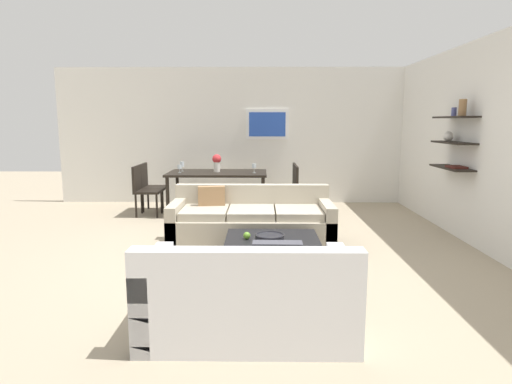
# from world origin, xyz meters

# --- Properties ---
(ground_plane) EXTENTS (18.00, 18.00, 0.00)m
(ground_plane) POSITION_xyz_m (0.00, 0.00, 0.00)
(ground_plane) COLOR tan
(back_wall_unit) EXTENTS (8.40, 0.09, 2.70)m
(back_wall_unit) POSITION_xyz_m (0.30, 3.53, 1.35)
(back_wall_unit) COLOR silver
(back_wall_unit) RESTS_ON ground
(right_wall_shelf_unit) EXTENTS (0.34, 8.20, 2.70)m
(right_wall_shelf_unit) POSITION_xyz_m (3.03, 0.60, 1.35)
(right_wall_shelf_unit) COLOR silver
(right_wall_shelf_unit) RESTS_ON ground
(sofa_beige) EXTENTS (2.11, 0.90, 0.78)m
(sofa_beige) POSITION_xyz_m (0.06, 0.34, 0.29)
(sofa_beige) COLOR #B2A893
(sofa_beige) RESTS_ON ground
(loveseat_white) EXTENTS (1.62, 0.90, 0.78)m
(loveseat_white) POSITION_xyz_m (0.10, -2.08, 0.29)
(loveseat_white) COLOR white
(loveseat_white) RESTS_ON ground
(coffee_table) EXTENTS (1.02, 1.00, 0.38)m
(coffee_table) POSITION_xyz_m (0.31, -0.75, 0.19)
(coffee_table) COLOR black
(coffee_table) RESTS_ON ground
(decorative_bowl) EXTENTS (0.31, 0.31, 0.08)m
(decorative_bowl) POSITION_xyz_m (0.28, -0.78, 0.42)
(decorative_bowl) COLOR black
(decorative_bowl) RESTS_ON coffee_table
(apple_on_coffee_table) EXTENTS (0.08, 0.08, 0.08)m
(apple_on_coffee_table) POSITION_xyz_m (0.04, -0.71, 0.42)
(apple_on_coffee_table) COLOR #669E2D
(apple_on_coffee_table) RESTS_ON coffee_table
(dining_table) EXTENTS (1.75, 1.00, 0.75)m
(dining_table) POSITION_xyz_m (-0.59, 2.43, 0.68)
(dining_table) COLOR black
(dining_table) RESTS_ON ground
(dining_chair_right_far) EXTENTS (0.44, 0.44, 0.88)m
(dining_chair_right_far) POSITION_xyz_m (0.69, 2.66, 0.50)
(dining_chair_right_far) COLOR black
(dining_chair_right_far) RESTS_ON ground
(dining_chair_right_near) EXTENTS (0.44, 0.44, 0.88)m
(dining_chair_right_near) POSITION_xyz_m (0.69, 2.21, 0.50)
(dining_chair_right_near) COLOR black
(dining_chair_right_near) RESTS_ON ground
(dining_chair_left_far) EXTENTS (0.44, 0.44, 0.88)m
(dining_chair_left_far) POSITION_xyz_m (-1.87, 2.66, 0.50)
(dining_chair_left_far) COLOR black
(dining_chair_left_far) RESTS_ON ground
(dining_chair_left_near) EXTENTS (0.44, 0.44, 0.88)m
(dining_chair_left_near) POSITION_xyz_m (-1.87, 2.21, 0.50)
(dining_chair_left_near) COLOR black
(dining_chair_left_near) RESTS_ON ground
(wine_glass_left_far) EXTENTS (0.08, 0.08, 0.17)m
(wine_glass_left_far) POSITION_xyz_m (-1.25, 2.56, 0.87)
(wine_glass_left_far) COLOR silver
(wine_glass_left_far) RESTS_ON dining_table
(wine_glass_left_near) EXTENTS (0.07, 0.07, 0.14)m
(wine_glass_left_near) POSITION_xyz_m (-1.25, 2.31, 0.85)
(wine_glass_left_near) COLOR silver
(wine_glass_left_near) RESTS_ON dining_table
(wine_glass_right_near) EXTENTS (0.07, 0.07, 0.16)m
(wine_glass_right_near) POSITION_xyz_m (0.07, 2.31, 0.87)
(wine_glass_right_near) COLOR silver
(wine_glass_right_near) RESTS_ON dining_table
(centerpiece_vase) EXTENTS (0.16, 0.16, 0.31)m
(centerpiece_vase) POSITION_xyz_m (-0.60, 2.45, 0.93)
(centerpiece_vase) COLOR silver
(centerpiece_vase) RESTS_ON dining_table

